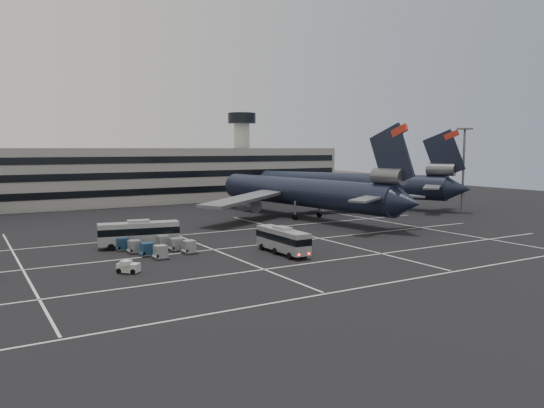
{
  "coord_description": "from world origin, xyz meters",
  "views": [
    {
      "loc": [
        -35.92,
        -62.07,
        13.92
      ],
      "look_at": [
        7.51,
        10.89,
        5.0
      ],
      "focal_mm": 35.0,
      "sensor_mm": 36.0,
      "label": 1
    }
  ],
  "objects_px": {
    "trijet_main": "(303,192)",
    "bus_far": "(139,232)",
    "bus_near": "(283,239)",
    "uld_cluster": "(156,247)"
  },
  "relations": [
    {
      "from": "trijet_main",
      "to": "bus_far",
      "type": "relative_size",
      "value": 5.06
    },
    {
      "from": "bus_near",
      "to": "uld_cluster",
      "type": "bearing_deg",
      "value": 147.45
    },
    {
      "from": "trijet_main",
      "to": "bus_far",
      "type": "distance_m",
      "value": 40.65
    },
    {
      "from": "trijet_main",
      "to": "bus_near",
      "type": "bearing_deg",
      "value": -134.66
    },
    {
      "from": "trijet_main",
      "to": "bus_near",
      "type": "xyz_separation_m",
      "value": [
        -22.71,
        -28.87,
        -3.27
      ]
    },
    {
      "from": "trijet_main",
      "to": "bus_far",
      "type": "bearing_deg",
      "value": -165.15
    },
    {
      "from": "trijet_main",
      "to": "uld_cluster",
      "type": "xyz_separation_m",
      "value": [
        -36.94,
        -19.68,
        -4.4
      ]
    },
    {
      "from": "trijet_main",
      "to": "uld_cluster",
      "type": "distance_m",
      "value": 42.09
    },
    {
      "from": "bus_near",
      "to": "bus_far",
      "type": "distance_m",
      "value": 20.65
    },
    {
      "from": "bus_far",
      "to": "uld_cluster",
      "type": "height_order",
      "value": "bus_far"
    }
  ]
}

